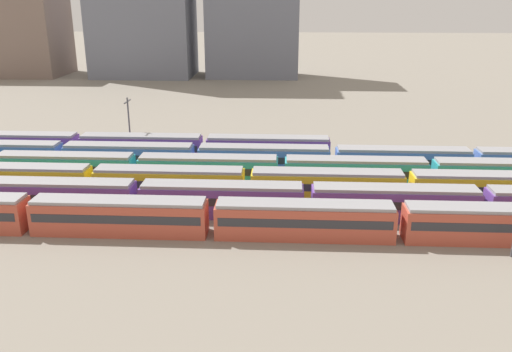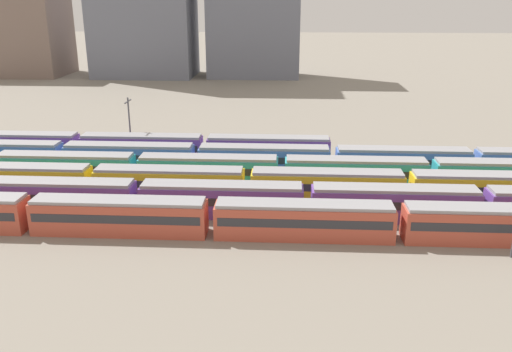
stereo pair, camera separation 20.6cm
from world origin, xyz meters
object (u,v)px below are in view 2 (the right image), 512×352
object	(u,v)px
train_track_3	(209,170)
train_track_1	(222,199)
train_track_2	(327,185)
catenary_pole_1	(130,122)
train_track_0	(304,220)
train_track_5	(142,147)
train_track_4	(333,160)

from	to	relation	value
train_track_3	train_track_1	bearing A→B (deg)	-74.04
train_track_2	train_track_1	bearing A→B (deg)	-156.46
train_track_3	catenary_pole_1	size ratio (longest dim) A/B	10.74
train_track_0	train_track_5	distance (m)	34.98
train_track_3	catenary_pole_1	world-z (taller)	catenary_pole_1
train_track_4	catenary_pole_1	xyz separation A→B (m)	(-30.48, 8.25, 2.98)
train_track_0	train_track_5	bearing A→B (deg)	131.98
train_track_3	train_track_2	bearing A→B (deg)	-19.22
train_track_3	train_track_5	size ratio (longest dim) A/B	1.68
train_track_2	train_track_4	world-z (taller)	same
train_track_2	train_track_3	distance (m)	15.79
train_track_1	catenary_pole_1	distance (m)	29.44
train_track_3	train_track_5	world-z (taller)	same
train_track_5	catenary_pole_1	world-z (taller)	catenary_pole_1
train_track_1	train_track_3	size ratio (longest dim) A/B	1.00
train_track_1	train_track_4	world-z (taller)	same
train_track_1	train_track_5	bearing A→B (deg)	124.81
train_track_4	train_track_5	bearing A→B (deg)	169.46
train_track_3	train_track_0	bearing A→B (deg)	-52.65
train_track_2	train_track_5	xyz separation A→B (m)	(-26.40, 15.60, -0.00)
train_track_5	train_track_4	bearing A→B (deg)	-10.54
train_track_1	catenary_pole_1	bearing A→B (deg)	125.50
train_track_1	train_track_4	size ratio (longest dim) A/B	0.83
train_track_0	train_track_3	bearing A→B (deg)	127.35
train_track_3	train_track_5	bearing A→B (deg)	137.85
train_track_0	train_track_3	world-z (taller)	same
train_track_2	train_track_0	bearing A→B (deg)	-106.13
train_track_1	catenary_pole_1	xyz separation A→B (m)	(-17.01, 23.85, 2.98)
train_track_3	train_track_4	size ratio (longest dim) A/B	0.83
train_track_1	train_track_3	distance (m)	10.82
train_track_0	catenary_pole_1	bearing A→B (deg)	131.77
train_track_3	train_track_5	xyz separation A→B (m)	(-11.49, 10.40, -0.00)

